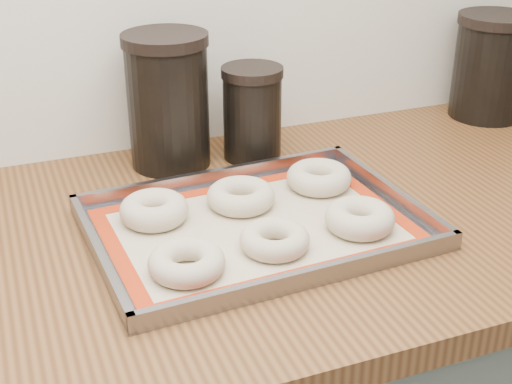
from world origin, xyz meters
name	(u,v)px	position (x,y,z in m)	size (l,w,h in m)	color
countertop	(373,207)	(0.00, 1.68, 0.88)	(3.06, 0.68, 0.04)	brown
baking_tray	(256,225)	(-0.21, 1.64, 0.91)	(0.48, 0.35, 0.03)	gray
baking_mat	(256,227)	(-0.21, 1.64, 0.90)	(0.43, 0.31, 0.00)	#C6B793
bagel_front_left	(187,262)	(-0.34, 1.56, 0.92)	(0.10, 0.10, 0.03)	beige
bagel_front_mid	(275,240)	(-0.21, 1.58, 0.92)	(0.09, 0.09, 0.03)	beige
bagel_front_right	(360,218)	(-0.08, 1.58, 0.92)	(0.10, 0.10, 0.04)	beige
bagel_back_left	(154,210)	(-0.34, 1.71, 0.92)	(0.10, 0.10, 0.04)	beige
bagel_back_mid	(241,196)	(-0.21, 1.71, 0.92)	(0.10, 0.10, 0.03)	beige
bagel_back_right	(319,177)	(-0.07, 1.73, 0.92)	(0.10, 0.10, 0.04)	beige
canister_left	(168,101)	(-0.26, 1.91, 1.01)	(0.14, 0.14, 0.22)	black
canister_mid	(252,113)	(-0.12, 1.89, 0.98)	(0.10, 0.10, 0.16)	black
canister_right	(491,66)	(0.39, 1.91, 1.00)	(0.15, 0.15, 0.20)	black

